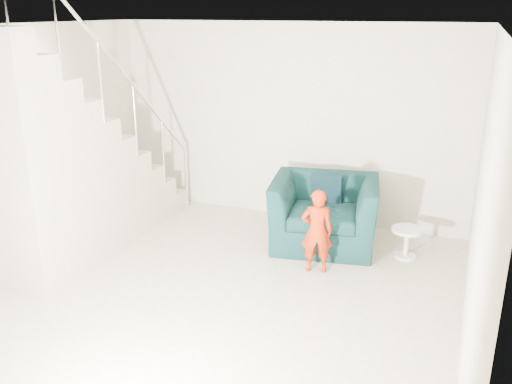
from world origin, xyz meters
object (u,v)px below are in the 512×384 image
(staircase, at_px, (67,179))
(armchair, at_px, (324,212))
(toddler, at_px, (317,231))
(side_table, at_px, (407,238))

(staircase, bearing_deg, armchair, 26.86)
(armchair, bearing_deg, staircase, -163.61)
(armchair, xyz_separation_m, toddler, (0.12, -0.78, 0.07))
(armchair, relative_size, side_table, 3.51)
(toddler, bearing_deg, armchair, -98.50)
(side_table, relative_size, staircase, 0.10)
(toddler, bearing_deg, side_table, -157.78)
(armchair, bearing_deg, side_table, -11.72)
(side_table, distance_m, staircase, 4.10)
(toddler, height_order, side_table, toddler)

